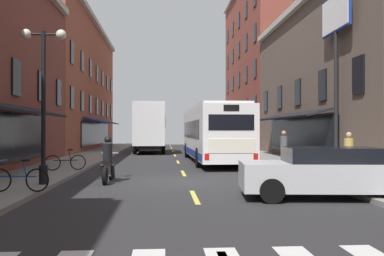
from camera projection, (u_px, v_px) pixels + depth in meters
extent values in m
cube|color=#28282B|center=(187.00, 183.00, 15.24)|extent=(34.80, 80.00, 0.10)
cube|color=#DBCC4C|center=(195.00, 197.00, 11.75)|extent=(0.14, 2.40, 0.01)
cube|color=#DBCC4C|center=(183.00, 173.00, 18.23)|extent=(0.14, 2.40, 0.01)
cube|color=#DBCC4C|center=(178.00, 162.00, 24.72)|extent=(0.14, 2.40, 0.01)
cube|color=#DBCC4C|center=(175.00, 155.00, 31.20)|extent=(0.14, 2.40, 0.01)
cube|color=#DBCC4C|center=(173.00, 151.00, 37.68)|extent=(0.14, 2.40, 0.01)
cube|color=#DBCC4C|center=(171.00, 148.00, 44.17)|extent=(0.14, 2.40, 0.01)
cube|color=#DBCC4C|center=(170.00, 146.00, 50.65)|extent=(0.14, 2.40, 0.01)
cube|color=gray|center=(20.00, 181.00, 14.83)|extent=(3.00, 80.00, 0.14)
cube|color=gray|center=(346.00, 178.00, 15.65)|extent=(3.00, 80.00, 0.14)
cube|color=black|center=(16.00, 77.00, 18.55)|extent=(0.10, 1.00, 1.60)
cube|color=black|center=(41.00, 86.00, 22.35)|extent=(0.10, 1.00, 1.60)
cube|color=black|center=(59.00, 93.00, 26.15)|extent=(0.10, 1.00, 1.60)
cube|color=brown|center=(55.00, 85.00, 41.09)|extent=(8.00, 26.57, 12.56)
cube|color=#B2AD9E|center=(98.00, 25.00, 41.40)|extent=(0.44, 26.07, 0.40)
cube|color=black|center=(97.00, 133.00, 41.34)|extent=(0.10, 16.00, 2.10)
cube|color=navy|center=(104.00, 121.00, 41.40)|extent=(1.38, 14.93, 0.44)
cube|color=black|center=(72.00, 98.00, 29.95)|extent=(0.10, 1.00, 1.60)
cube|color=black|center=(82.00, 101.00, 33.75)|extent=(0.10, 1.00, 1.60)
cube|color=black|center=(90.00, 104.00, 37.55)|extent=(0.10, 1.00, 1.60)
cube|color=black|center=(97.00, 107.00, 41.35)|extent=(0.10, 1.00, 1.60)
cube|color=black|center=(102.00, 109.00, 45.16)|extent=(0.10, 1.00, 1.60)
cube|color=black|center=(107.00, 110.00, 48.96)|extent=(0.10, 1.00, 1.60)
cube|color=black|center=(111.00, 112.00, 52.76)|extent=(0.10, 1.00, 1.60)
cube|color=black|center=(72.00, 53.00, 29.97)|extent=(0.10, 1.00, 1.60)
cube|color=black|center=(82.00, 61.00, 33.77)|extent=(0.10, 1.00, 1.60)
cube|color=black|center=(90.00, 68.00, 37.57)|extent=(0.10, 1.00, 1.60)
cube|color=black|center=(97.00, 74.00, 41.37)|extent=(0.10, 1.00, 1.60)
cube|color=black|center=(103.00, 79.00, 45.17)|extent=(0.10, 1.00, 1.60)
cube|color=black|center=(107.00, 83.00, 48.97)|extent=(0.10, 1.00, 1.60)
cube|color=black|center=(111.00, 86.00, 52.77)|extent=(0.10, 1.00, 1.60)
cube|color=brown|center=(362.00, 81.00, 26.03)|extent=(8.00, 19.90, 9.84)
cube|color=#B2AD9E|center=(297.00, 6.00, 25.77)|extent=(0.44, 19.40, 0.40)
cube|color=black|center=(298.00, 135.00, 25.73)|extent=(0.10, 12.00, 2.10)
cube|color=black|center=(286.00, 116.00, 25.69)|extent=(1.38, 11.20, 0.44)
cube|color=black|center=(358.00, 75.00, 17.77)|extent=(0.10, 1.00, 1.60)
cube|color=black|center=(323.00, 85.00, 21.76)|extent=(0.10, 1.00, 1.60)
cube|color=black|center=(298.00, 92.00, 25.75)|extent=(0.10, 1.00, 1.60)
cube|color=black|center=(280.00, 97.00, 29.74)|extent=(0.10, 1.00, 1.60)
cube|color=black|center=(266.00, 101.00, 33.73)|extent=(0.10, 1.00, 1.60)
cube|color=brown|center=(275.00, 66.00, 46.00)|extent=(8.00, 19.90, 17.78)
cube|color=black|center=(239.00, 133.00, 45.68)|extent=(0.10, 12.00, 2.10)
cube|color=#1E6638|center=(232.00, 122.00, 45.64)|extent=(1.38, 11.20, 0.44)
cube|color=black|center=(255.00, 104.00, 37.72)|extent=(0.10, 1.00, 1.60)
cube|color=black|center=(246.00, 107.00, 41.71)|extent=(0.10, 1.00, 1.60)
cube|color=black|center=(239.00, 109.00, 45.70)|extent=(0.10, 1.00, 1.60)
cube|color=black|center=(233.00, 111.00, 49.69)|extent=(0.10, 1.00, 1.60)
cube|color=black|center=(228.00, 112.00, 53.68)|extent=(0.10, 1.00, 1.60)
cube|color=black|center=(255.00, 69.00, 37.73)|extent=(0.10, 1.00, 1.60)
cube|color=black|center=(246.00, 75.00, 41.73)|extent=(0.10, 1.00, 1.60)
cube|color=black|center=(239.00, 79.00, 45.72)|extent=(0.10, 1.00, 1.60)
cube|color=black|center=(233.00, 83.00, 49.71)|extent=(0.10, 1.00, 1.60)
cube|color=black|center=(228.00, 87.00, 53.70)|extent=(0.10, 1.00, 1.60)
cube|color=black|center=(255.00, 33.00, 37.75)|extent=(0.10, 1.00, 1.60)
cube|color=black|center=(246.00, 42.00, 41.74)|extent=(0.10, 1.00, 1.60)
cube|color=black|center=(239.00, 50.00, 45.73)|extent=(0.10, 1.00, 1.60)
cube|color=black|center=(233.00, 56.00, 49.72)|extent=(0.10, 1.00, 1.60)
cube|color=black|center=(228.00, 62.00, 53.71)|extent=(0.10, 1.00, 1.60)
cube|color=black|center=(246.00, 10.00, 41.76)|extent=(0.10, 1.00, 1.60)
cube|color=black|center=(239.00, 21.00, 45.75)|extent=(0.10, 1.00, 1.60)
cube|color=black|center=(233.00, 29.00, 49.74)|extent=(0.10, 1.00, 1.60)
cube|color=black|center=(228.00, 37.00, 53.73)|extent=(0.10, 1.00, 1.60)
cylinder|color=black|center=(336.00, 99.00, 19.31)|extent=(0.18, 0.18, 6.32)
cylinder|color=black|center=(336.00, 165.00, 19.29)|extent=(0.40, 0.40, 0.24)
cube|color=navy|center=(336.00, 13.00, 19.33)|extent=(0.10, 3.04, 1.76)
cube|color=white|center=(335.00, 13.00, 19.33)|extent=(0.04, 2.88, 1.60)
cube|color=white|center=(337.00, 13.00, 19.33)|extent=(0.04, 2.88, 1.60)
cube|color=white|center=(213.00, 133.00, 24.69)|extent=(2.78, 12.28, 2.73)
cube|color=silver|center=(213.00, 109.00, 24.70)|extent=(2.55, 11.07, 0.16)
cube|color=black|center=(212.00, 130.00, 24.99)|extent=(2.77, 9.88, 0.96)
cube|color=#193899|center=(213.00, 152.00, 24.68)|extent=(2.80, 11.88, 0.36)
cube|color=black|center=(201.00, 130.00, 30.74)|extent=(2.25, 0.16, 1.10)
cube|color=black|center=(231.00, 122.00, 18.64)|extent=(2.05, 0.16, 0.70)
cube|color=silver|center=(231.00, 146.00, 18.62)|extent=(2.15, 0.14, 0.64)
cube|color=black|center=(231.00, 108.00, 18.63)|extent=(0.70, 0.11, 0.28)
cube|color=red|center=(207.00, 157.00, 18.51)|extent=(0.20, 0.08, 0.28)
cube|color=red|center=(256.00, 156.00, 18.71)|extent=(0.20, 0.08, 0.28)
cylinder|color=black|center=(187.00, 150.00, 28.68)|extent=(0.32, 1.01, 1.00)
cylinder|color=black|center=(221.00, 150.00, 28.88)|extent=(0.32, 1.01, 1.00)
cylinder|color=black|center=(199.00, 158.00, 20.98)|extent=(0.32, 1.01, 1.00)
cylinder|color=black|center=(245.00, 157.00, 21.18)|extent=(0.32, 1.01, 1.00)
cube|color=#B21E19|center=(150.00, 134.00, 37.36)|extent=(2.32, 2.11, 2.40)
cube|color=black|center=(150.00, 124.00, 38.37)|extent=(2.00, 0.12, 0.80)
cube|color=silver|center=(149.00, 124.00, 33.64)|extent=(2.46, 5.41, 3.33)
cube|color=#196633|center=(165.00, 122.00, 33.74)|extent=(0.10, 3.23, 0.90)
cube|color=black|center=(150.00, 146.00, 34.67)|extent=(1.98, 7.09, 0.24)
cylinder|color=black|center=(138.00, 146.00, 37.07)|extent=(0.29, 0.90, 0.90)
cylinder|color=black|center=(163.00, 146.00, 37.25)|extent=(0.29, 0.90, 0.90)
cylinder|color=black|center=(135.00, 148.00, 32.74)|extent=(0.29, 0.90, 0.90)
cylinder|color=black|center=(163.00, 148.00, 32.92)|extent=(0.29, 0.90, 0.90)
cube|color=silver|center=(325.00, 176.00, 11.52)|extent=(4.72, 2.25, 0.75)
cube|color=black|center=(331.00, 155.00, 11.52)|extent=(2.61, 1.88, 0.44)
cylinder|color=black|center=(272.00, 191.00, 10.70)|extent=(0.66, 0.28, 0.64)
cylinder|color=black|center=(262.00, 183.00, 12.42)|extent=(0.66, 0.28, 0.64)
cylinder|color=black|center=(371.00, 183.00, 12.33)|extent=(0.66, 0.28, 0.64)
cube|color=#515154|center=(154.00, 142.00, 45.77)|extent=(1.89, 4.31, 0.65)
cube|color=black|center=(154.00, 137.00, 45.60)|extent=(1.69, 2.34, 0.52)
cube|color=red|center=(147.00, 141.00, 43.59)|extent=(0.20, 0.06, 0.14)
cube|color=red|center=(161.00, 141.00, 43.72)|extent=(0.20, 0.06, 0.14)
cylinder|color=black|center=(146.00, 144.00, 47.12)|extent=(0.23, 0.64, 0.64)
cylinder|color=black|center=(162.00, 144.00, 47.27)|extent=(0.23, 0.64, 0.64)
cylinder|color=black|center=(146.00, 145.00, 44.26)|extent=(0.23, 0.64, 0.64)
cylinder|color=black|center=(162.00, 145.00, 44.41)|extent=(0.23, 0.64, 0.64)
cylinder|color=black|center=(111.00, 172.00, 15.75)|extent=(0.11, 0.62, 0.62)
cylinder|color=black|center=(105.00, 176.00, 14.31)|extent=(0.13, 0.62, 0.62)
cylinder|color=#B2B2B7|center=(111.00, 164.00, 15.64)|extent=(0.08, 0.33, 0.68)
ellipsoid|color=navy|center=(109.00, 159.00, 15.21)|extent=(0.33, 0.57, 0.28)
cube|color=black|center=(107.00, 162.00, 14.81)|extent=(0.27, 0.56, 0.12)
cube|color=#B2B2B7|center=(108.00, 171.00, 15.03)|extent=(0.25, 0.40, 0.30)
cylinder|color=#B2B2B7|center=(110.00, 153.00, 15.54)|extent=(0.62, 0.05, 0.04)
cylinder|color=black|center=(108.00, 151.00, 14.89)|extent=(0.35, 0.46, 0.66)
sphere|color=black|center=(108.00, 140.00, 15.00)|extent=(0.26, 0.26, 0.26)
cylinder|color=black|center=(102.00, 172.00, 14.90)|extent=(0.15, 0.36, 0.56)
cylinder|color=black|center=(113.00, 172.00, 14.92)|extent=(0.15, 0.36, 0.56)
torus|color=black|center=(0.00, 180.00, 11.78)|extent=(0.67, 0.09, 0.66)
torus|color=black|center=(37.00, 180.00, 11.78)|extent=(0.67, 0.09, 0.66)
cylinder|color=#194CA5|center=(19.00, 176.00, 11.78)|extent=(1.00, 0.10, 0.04)
cylinder|color=#194CA5|center=(25.00, 170.00, 11.78)|extent=(0.14, 0.04, 0.50)
cube|color=black|center=(26.00, 160.00, 11.78)|extent=(0.21, 0.13, 0.06)
cylinder|color=#194CA5|center=(3.00, 160.00, 11.78)|extent=(0.06, 0.48, 0.03)
torus|color=black|center=(53.00, 163.00, 18.01)|extent=(0.66, 0.18, 0.66)
torus|color=black|center=(78.00, 162.00, 18.30)|extent=(0.66, 0.18, 0.66)
cylinder|color=black|center=(65.00, 160.00, 18.16)|extent=(0.98, 0.25, 0.04)
cylinder|color=black|center=(70.00, 156.00, 18.21)|extent=(0.14, 0.06, 0.50)
cube|color=black|center=(70.00, 150.00, 18.22)|extent=(0.22, 0.16, 0.06)
cylinder|color=black|center=(55.00, 150.00, 18.04)|extent=(0.13, 0.48, 0.03)
cylinder|color=#33663F|center=(284.00, 158.00, 20.23)|extent=(0.28, 0.28, 0.83)
cylinder|color=#4C4C51|center=(284.00, 142.00, 20.24)|extent=(0.36, 0.36, 0.64)
sphere|color=#B3734E|center=(284.00, 133.00, 20.24)|extent=(0.22, 0.22, 0.22)
cylinder|color=maroon|center=(349.00, 164.00, 16.52)|extent=(0.28, 0.28, 0.80)
cylinder|color=#B29947|center=(349.00, 146.00, 16.52)|extent=(0.36, 0.36, 0.62)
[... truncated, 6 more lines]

